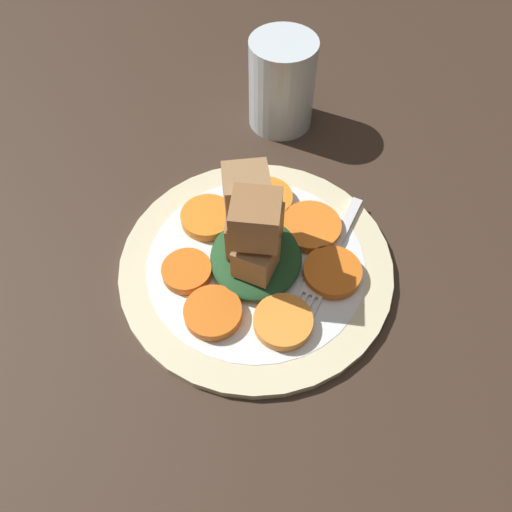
{
  "coord_description": "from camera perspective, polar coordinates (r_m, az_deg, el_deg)",
  "views": [
    {
      "loc": [
        -28.8,
        -0.51,
        45.91
      ],
      "look_at": [
        0.0,
        0.0,
        4.1
      ],
      "focal_mm": 35.0,
      "sensor_mm": 36.0,
      "label": 1
    }
  ],
  "objects": [
    {
      "name": "carrot_slice_6",
      "position": [
        0.48,
        3.11,
        -7.5
      ],
      "size": [
        5.66,
        5.66,
        1.13
      ],
      "primitive_type": "cylinder",
      "color": "orange",
      "rests_on": "plate"
    },
    {
      "name": "center_pile",
      "position": [
        0.48,
        -0.18,
        2.4
      ],
      "size": [
        10.41,
        9.37,
        10.52
      ],
      "color": "#1E4723",
      "rests_on": "plate"
    },
    {
      "name": "water_glass",
      "position": [
        0.65,
        2.97,
        19.05
      ],
      "size": [
        8.15,
        8.15,
        11.27
      ],
      "color": "silver",
      "rests_on": "table_slab"
    },
    {
      "name": "carrot_slice_3",
      "position": [
        0.55,
        -5.55,
        4.42
      ],
      "size": [
        5.84,
        5.84,
        1.13
      ],
      "primitive_type": "cylinder",
      "color": "orange",
      "rests_on": "plate"
    },
    {
      "name": "carrot_slice_0",
      "position": [
        0.51,
        8.7,
        -1.85
      ],
      "size": [
        5.91,
        5.91,
        1.13
      ],
      "primitive_type": "cylinder",
      "color": "orange",
      "rests_on": "plate"
    },
    {
      "name": "plate",
      "position": [
        0.52,
        0.0,
        -0.99
      ],
      "size": [
        28.34,
        28.34,
        1.05
      ],
      "color": "beige",
      "rests_on": "table_slab"
    },
    {
      "name": "carrot_slice_2",
      "position": [
        0.56,
        1.11,
        6.48
      ],
      "size": [
        6.05,
        6.05,
        1.13
      ],
      "primitive_type": "cylinder",
      "color": "orange",
      "rests_on": "plate"
    },
    {
      "name": "carrot_slice_1",
      "position": [
        0.54,
        6.27,
        3.33
      ],
      "size": [
        6.51,
        6.51,
        1.13
      ],
      "primitive_type": "cylinder",
      "color": "orange",
      "rests_on": "plate"
    },
    {
      "name": "carrot_slice_5",
      "position": [
        0.48,
        -4.94,
        -6.45
      ],
      "size": [
        5.6,
        5.6,
        1.13
      ],
      "primitive_type": "cylinder",
      "color": "orange",
      "rests_on": "plate"
    },
    {
      "name": "carrot_slice_4",
      "position": [
        0.51,
        -7.9,
        -1.73
      ],
      "size": [
        5.06,
        5.06,
        1.13
      ],
      "primitive_type": "cylinder",
      "color": "orange",
      "rests_on": "plate"
    },
    {
      "name": "table_slab",
      "position": [
        0.53,
        0.0,
        -1.89
      ],
      "size": [
        120.0,
        120.0,
        2.0
      ],
      "primitive_type": "cube",
      "color": "#38281E",
      "rests_on": "ground"
    },
    {
      "name": "fork",
      "position": [
        0.52,
        7.96,
        -1.05
      ],
      "size": [
        17.69,
        9.47,
        0.4
      ],
      "rotation": [
        0.0,
        0.0,
        -0.44
      ],
      "color": "silver",
      "rests_on": "plate"
    }
  ]
}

